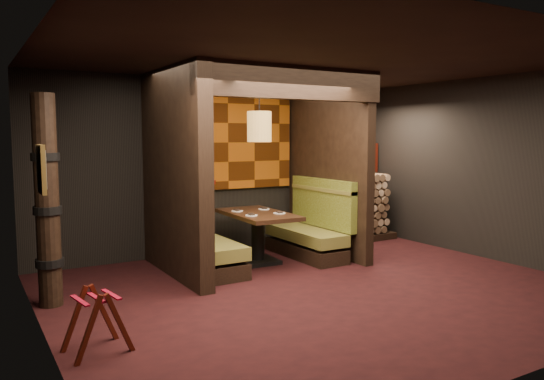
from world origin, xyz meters
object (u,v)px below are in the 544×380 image
(booth_bench_right, at_px, (311,231))
(totem_column, at_px, (47,203))
(dining_table, at_px, (258,228))
(firewood_stack, at_px, (350,208))
(booth_bench_left, at_px, (201,244))
(pendant_lamp, at_px, (259,127))
(luggage_rack, at_px, (97,318))

(booth_bench_right, xyz_separation_m, totem_column, (-3.98, -0.55, 0.79))
(dining_table, distance_m, firewood_stack, 2.41)
(booth_bench_right, height_order, firewood_stack, firewood_stack)
(dining_table, distance_m, totem_column, 3.14)
(booth_bench_left, height_order, dining_table, booth_bench_left)
(booth_bench_left, height_order, booth_bench_right, same)
(booth_bench_left, distance_m, pendant_lamp, 1.91)
(booth_bench_left, xyz_separation_m, dining_table, (0.93, 0.02, 0.14))
(pendant_lamp, bearing_deg, dining_table, 90.00)
(firewood_stack, bearing_deg, booth_bench_right, -152.65)
(luggage_rack, height_order, firewood_stack, firewood_stack)
(luggage_rack, bearing_deg, firewood_stack, 28.82)
(dining_table, bearing_deg, luggage_rack, -142.85)
(luggage_rack, height_order, totem_column, totem_column)
(booth_bench_left, bearing_deg, pendant_lamp, -1.82)
(booth_bench_left, bearing_deg, totem_column, -165.25)
(booth_bench_left, bearing_deg, dining_table, 1.25)
(dining_table, bearing_deg, pendant_lamp, -90.00)
(booth_bench_left, bearing_deg, luggage_rack, -131.92)
(booth_bench_left, relative_size, dining_table, 1.06)
(booth_bench_left, bearing_deg, firewood_stack, 12.17)
(booth_bench_left, distance_m, luggage_rack, 2.89)
(luggage_rack, relative_size, firewood_stack, 0.36)
(booth_bench_left, height_order, firewood_stack, firewood_stack)
(luggage_rack, bearing_deg, booth_bench_left, 48.08)
(totem_column, height_order, firewood_stack, totem_column)
(dining_table, xyz_separation_m, totem_column, (-3.02, -0.57, 0.64))
(dining_table, bearing_deg, firewood_stack, 16.37)
(booth_bench_right, relative_size, firewood_stack, 0.92)
(totem_column, bearing_deg, booth_bench_right, 7.86)
(dining_table, xyz_separation_m, firewood_stack, (2.31, 0.68, 0.07))
(pendant_lamp, bearing_deg, booth_bench_left, 178.18)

